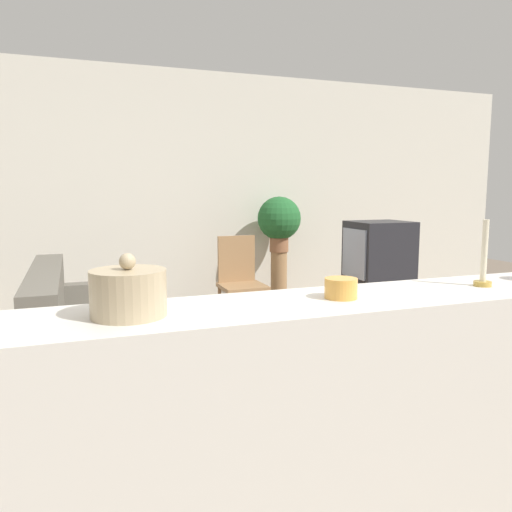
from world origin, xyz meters
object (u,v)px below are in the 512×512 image
Objects in this scene: television at (379,252)px; decorative_bowl at (128,292)px; wooden_chair at (240,278)px; potted_plant at (279,220)px; couch at (103,350)px.

decorative_bowl is (-2.52, -2.38, 0.27)m from television.
television is 2.46× the size of decorative_bowl.
wooden_chair is 1.50× the size of potted_plant.
television is at bearing 9.95° from couch.
potted_plant reaches higher than wooden_chair.
decorative_bowl is at bearing -136.57° from television.
decorative_bowl is at bearing -90.20° from couch.
couch is 2.76× the size of potted_plant.
decorative_bowl is (-2.03, -3.62, 0.02)m from potted_plant.
couch is 1.84× the size of wooden_chair.
couch is 1.92m from wooden_chair.
couch is at bearing -138.14° from wooden_chair.
couch is 2.60m from television.
potted_plant reaches higher than television.
television is 0.62× the size of wooden_chair.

